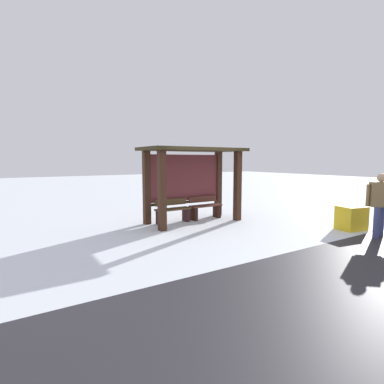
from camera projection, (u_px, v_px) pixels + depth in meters
name	position (u px, v px, depth m)	size (l,w,h in m)	color
ground_plane	(193.00, 222.00, 9.52)	(60.00, 60.00, 0.00)	silver
bus_shelter	(191.00, 169.00, 9.46)	(3.24, 1.54, 2.33)	#382014
bench_left_inside	(173.00, 212.00, 9.36)	(1.14, 0.35, 0.74)	#4B371E
bench_center_inside	(205.00, 208.00, 10.02)	(1.14, 0.36, 0.75)	#522B1F
person_walking	(380.00, 200.00, 7.55)	(0.55, 0.52, 1.63)	olive
road_strip	(367.00, 278.00, 5.02)	(36.00, 3.25, 0.01)	#2A282D
grit_bin	(351.00, 218.00, 8.45)	(0.70, 0.56, 0.67)	yellow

